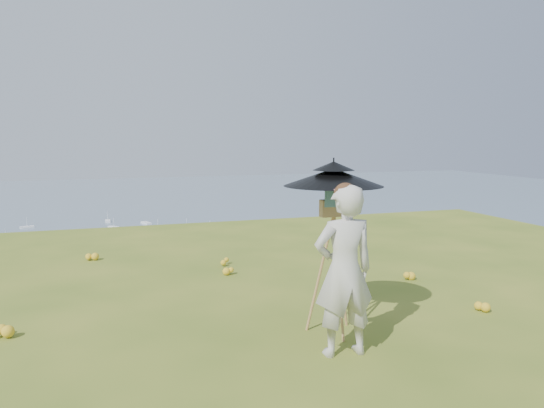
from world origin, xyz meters
name	(u,v)px	position (x,y,z in m)	size (l,w,h in m)	color
ground	(361,299)	(0.00, 0.00, 0.00)	(14.00, 14.00, 0.00)	#587220
shoreline_tier	(128,383)	(0.00, 75.00, -36.00)	(170.00, 28.00, 8.00)	gray
bay_water	(106,217)	(0.00, 240.00, -34.00)	(700.00, 700.00, 0.00)	slate
slope_trees	(149,353)	(0.00, 35.00, -15.00)	(110.00, 50.00, 6.00)	#174E18
harbor_town	(127,343)	(0.00, 75.00, -29.50)	(110.00, 22.00, 5.00)	silver
moored_boats	(68,256)	(-12.50, 161.00, -33.65)	(140.00, 140.00, 0.70)	white
wildflowers	(353,289)	(0.00, 0.25, 0.06)	(10.00, 10.50, 0.12)	gold
painter	(344,271)	(-1.05, -1.59, 0.87)	(0.63, 0.42, 1.74)	beige
field_easel	(333,261)	(-0.89, -1.00, 0.82)	(0.63, 0.63, 1.65)	#AE8049
sun_umbrella	(333,186)	(-0.89, -0.97, 1.66)	(1.10, 1.10, 0.61)	black
painter_cap	(345,189)	(-1.05, -1.59, 1.69)	(0.22, 0.26, 0.10)	#D67576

